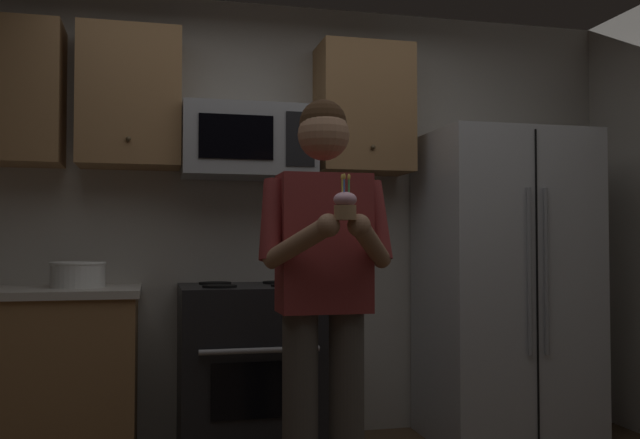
# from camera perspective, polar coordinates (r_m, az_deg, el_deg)

# --- Properties ---
(wall_back) EXTENTS (4.40, 0.10, 2.60)m
(wall_back) POSITION_cam_1_polar(r_m,az_deg,el_deg) (4.23, -4.40, 0.08)
(wall_back) COLOR beige
(wall_back) RESTS_ON ground
(oven_range) EXTENTS (0.76, 0.70, 0.93)m
(oven_range) POSITION_cam_1_polar(r_m,az_deg,el_deg) (3.88, -5.74, -12.17)
(oven_range) COLOR black
(oven_range) RESTS_ON ground
(microwave) EXTENTS (0.74, 0.41, 0.40)m
(microwave) POSITION_cam_1_polar(r_m,az_deg,el_deg) (3.98, -5.91, 6.29)
(microwave) COLOR #9EA0A5
(refrigerator) EXTENTS (0.90, 0.75, 1.80)m
(refrigerator) POSITION_cam_1_polar(r_m,az_deg,el_deg) (4.26, 14.87, -5.25)
(refrigerator) COLOR #B7BABF
(refrigerator) RESTS_ON ground
(cabinet_row_upper) EXTENTS (2.78, 0.36, 0.76)m
(cabinet_row_upper) POSITION_cam_1_polar(r_m,az_deg,el_deg) (4.04, -14.24, 9.54)
(cabinet_row_upper) COLOR #9E7247
(bowl_large_white) EXTENTS (0.29, 0.29, 0.13)m
(bowl_large_white) POSITION_cam_1_polar(r_m,az_deg,el_deg) (3.86, -19.24, -4.22)
(bowl_large_white) COLOR white
(bowl_large_white) RESTS_ON counter_left
(person) EXTENTS (0.60, 0.48, 1.76)m
(person) POSITION_cam_1_polar(r_m,az_deg,el_deg) (2.92, 0.35, -5.00)
(person) COLOR #4C4742
(person) RESTS_ON ground
(cupcake) EXTENTS (0.09, 0.09, 0.17)m
(cupcake) POSITION_cam_1_polar(r_m,az_deg,el_deg) (2.60, 2.07, 1.19)
(cupcake) COLOR #A87F56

